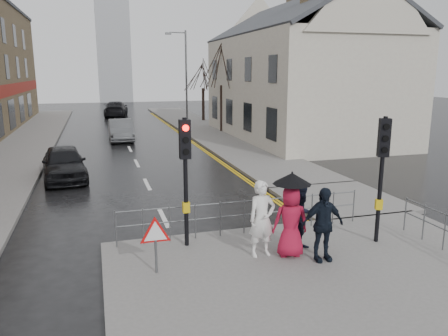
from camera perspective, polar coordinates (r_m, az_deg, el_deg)
ground at (r=11.69m, az=-5.63°, el=-11.07°), size 120.00×120.00×0.00m
near_pavement at (r=9.75m, az=17.04°, el=-16.18°), size 10.00×9.00×0.14m
left_pavement at (r=34.16m, az=-24.04°, el=3.67°), size 4.00×44.00×0.14m
right_pavement at (r=36.82m, az=-3.11°, el=5.30°), size 4.00×40.00×0.14m
pavement_bridge_right at (r=16.61m, az=14.88°, el=-3.99°), size 4.00×4.20×0.14m
building_right_cream at (r=31.77m, az=9.78°, el=12.52°), size 9.00×16.40×10.10m
church_tower at (r=72.75m, az=-14.28°, el=15.53°), size 5.00×5.00×18.00m
traffic_signal_near_left at (r=11.17m, az=-5.08°, el=1.07°), size 0.28×0.27×3.40m
traffic_signal_near_right at (r=12.12m, az=20.00°, el=1.26°), size 0.34×0.33×3.40m
guard_railing_front at (r=12.40m, az=2.66°, el=-5.38°), size 7.14×0.04×1.00m
warning_sign at (r=10.08m, az=-8.95°, el=-8.72°), size 0.80×0.07×1.35m
street_lamp at (r=39.32m, az=-5.22°, el=12.49°), size 1.83×0.25×8.00m
tree_near at (r=33.89m, az=-0.31°, el=13.28°), size 2.40×2.40×6.58m
tree_far at (r=41.75m, az=-2.77°, el=12.14°), size 2.40×2.40×5.64m
pedestrian_a at (r=10.89m, az=4.98°, el=-6.63°), size 0.74×0.52×1.92m
pedestrian_b at (r=11.43m, az=10.07°, el=-6.32°), size 0.93×0.77×1.75m
pedestrian_with_umbrella at (r=10.90m, az=8.74°, el=-5.71°), size 0.97×0.96×2.14m
pedestrian_d at (r=10.88m, az=12.76°, el=-7.19°), size 1.08×0.47×1.83m
car_parked at (r=20.34m, az=-20.18°, el=0.61°), size 2.21×4.55×1.49m
car_mid at (r=30.92m, az=-13.33°, el=4.84°), size 1.56×4.43×1.46m
car_far at (r=47.87m, az=-13.93°, el=7.50°), size 2.88×5.78×1.61m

